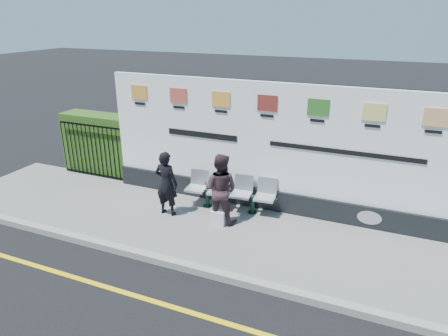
# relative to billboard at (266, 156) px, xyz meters

# --- Properties ---
(ground) EXTENTS (80.00, 80.00, 0.00)m
(ground) POSITION_rel_billboard_xyz_m (-0.50, -3.85, -1.42)
(ground) COLOR black
(pavement) EXTENTS (14.00, 3.00, 0.12)m
(pavement) POSITION_rel_billboard_xyz_m (-0.50, -1.35, -1.36)
(pavement) COLOR slate
(pavement) RESTS_ON ground
(kerb) EXTENTS (14.00, 0.18, 0.14)m
(kerb) POSITION_rel_billboard_xyz_m (-0.50, -2.85, -1.35)
(kerb) COLOR gray
(kerb) RESTS_ON ground
(yellow_line) EXTENTS (14.00, 0.10, 0.01)m
(yellow_line) POSITION_rel_billboard_xyz_m (-0.50, -3.85, -1.42)
(yellow_line) COLOR yellow
(yellow_line) RESTS_ON ground
(billboard) EXTENTS (8.00, 0.30, 3.00)m
(billboard) POSITION_rel_billboard_xyz_m (0.00, 0.00, 0.00)
(billboard) COLOR black
(billboard) RESTS_ON pavement
(hedge) EXTENTS (2.35, 0.70, 1.70)m
(hedge) POSITION_rel_billboard_xyz_m (-5.08, 0.45, -0.45)
(hedge) COLOR #305419
(hedge) RESTS_ON pavement
(railing) EXTENTS (2.05, 0.06, 1.54)m
(railing) POSITION_rel_billboard_xyz_m (-5.08, -0.00, -0.53)
(railing) COLOR black
(railing) RESTS_ON pavement
(bench) EXTENTS (2.18, 0.75, 0.46)m
(bench) POSITION_rel_billboard_xyz_m (-0.72, -0.46, -1.07)
(bench) COLOR #B0B4B9
(bench) RESTS_ON pavement
(woman_left) EXTENTS (0.57, 0.38, 1.53)m
(woman_left) POSITION_rel_billboard_xyz_m (-1.97, -1.21, -0.54)
(woman_left) COLOR black
(woman_left) RESTS_ON pavement
(woman_right) EXTENTS (0.80, 0.64, 1.60)m
(woman_right) POSITION_rel_billboard_xyz_m (-0.70, -1.07, -0.50)
(woman_right) COLOR #36232A
(woman_right) RESTS_ON pavement
(handbag_brown) EXTENTS (0.30, 0.14, 0.23)m
(handbag_brown) POSITION_rel_billboard_xyz_m (-1.00, -0.49, -0.73)
(handbag_brown) COLOR black
(handbag_brown) RESTS_ON bench
(carrier_bag_white) EXTENTS (0.33, 0.20, 0.33)m
(carrier_bag_white) POSITION_rel_billboard_xyz_m (-0.68, -1.22, -1.14)
(carrier_bag_white) COLOR silver
(carrier_bag_white) RESTS_ON pavement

